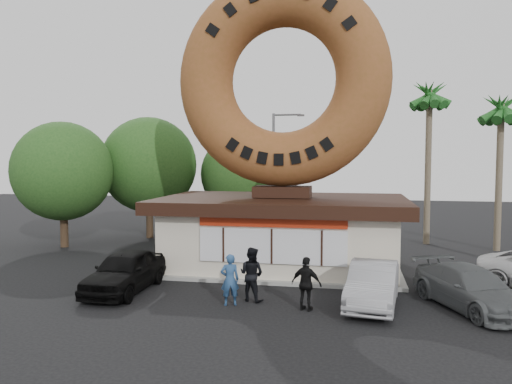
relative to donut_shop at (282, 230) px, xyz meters
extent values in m
plane|color=black|center=(0.00, -5.98, -1.77)|extent=(90.00, 90.00, 0.00)
cube|color=beige|center=(0.00, 0.02, -0.27)|extent=(10.00, 6.00, 3.00)
cube|color=#999993|center=(0.00, 0.02, -1.69)|extent=(10.60, 6.60, 0.15)
cube|color=#3F3F3F|center=(0.00, 0.02, 1.28)|extent=(10.00, 6.00, 0.10)
cube|color=black|center=(0.00, 0.02, 1.23)|extent=(11.20, 7.20, 0.55)
cube|color=silver|center=(0.00, -3.03, -0.22)|extent=(6.00, 0.12, 1.40)
cube|color=#AC270E|center=(0.00, -3.05, 0.78)|extent=(6.00, 0.10, 0.45)
cube|color=black|center=(0.00, 0.02, 1.78)|extent=(2.60, 1.40, 0.50)
torus|color=brown|center=(0.00, 0.02, 6.85)|extent=(9.63, 2.46, 9.63)
cylinder|color=#473321|center=(-9.50, 7.02, -0.12)|extent=(0.44, 0.44, 3.30)
sphere|color=#1E4819|center=(-9.50, 7.02, 2.88)|extent=(6.00, 6.00, 6.00)
cylinder|color=#473321|center=(-4.00, 9.02, -0.34)|extent=(0.44, 0.44, 2.86)
sphere|color=#1E4819|center=(-4.00, 9.02, 2.26)|extent=(5.20, 5.20, 5.20)
cylinder|color=#473321|center=(-13.00, 3.02, -0.23)|extent=(0.44, 0.44, 3.08)
sphere|color=#1E4819|center=(-13.00, 3.02, 2.57)|extent=(5.60, 5.60, 5.60)
cylinder|color=#726651|center=(7.50, 8.02, 2.73)|extent=(0.36, 0.36, 9.00)
cylinder|color=#726651|center=(11.00, 6.52, 2.23)|extent=(0.36, 0.36, 8.00)
cylinder|color=#59595E|center=(-2.00, 10.02, 2.23)|extent=(0.18, 0.18, 8.00)
cylinder|color=#59595E|center=(-1.10, 10.02, 6.13)|extent=(1.80, 0.12, 0.12)
cube|color=#59595E|center=(-0.20, 10.02, 6.08)|extent=(0.45, 0.20, 0.12)
imported|color=navy|center=(-0.97, -6.14, -0.87)|extent=(0.76, 0.63, 1.79)
imported|color=black|center=(-0.34, -5.48, -0.80)|extent=(1.13, 1.00, 1.93)
imported|color=black|center=(1.69, -6.24, -0.86)|extent=(1.14, 0.72, 1.81)
imported|color=black|center=(-5.34, -5.17, -0.98)|extent=(1.88, 4.64, 1.58)
imported|color=#9B9B9F|center=(3.90, -5.20, -1.03)|extent=(2.11, 4.65, 1.48)
imported|color=#565A5B|center=(7.12, -5.01, -1.06)|extent=(3.81, 5.25, 1.41)
camera|label=1|loc=(3.15, -22.65, 3.36)|focal=35.00mm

